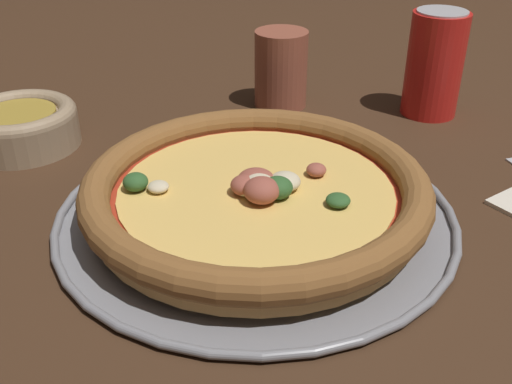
# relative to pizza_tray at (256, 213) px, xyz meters

# --- Properties ---
(ground_plane) EXTENTS (3.00, 3.00, 0.00)m
(ground_plane) POSITION_rel_pizza_tray_xyz_m (0.00, 0.00, -0.00)
(ground_plane) COLOR #3D2616
(pizza_tray) EXTENTS (0.35, 0.35, 0.01)m
(pizza_tray) POSITION_rel_pizza_tray_xyz_m (0.00, 0.00, 0.00)
(pizza_tray) COLOR gray
(pizza_tray) RESTS_ON ground_plane
(pizza) EXTENTS (0.30, 0.30, 0.04)m
(pizza) POSITION_rel_pizza_tray_xyz_m (0.00, 0.00, 0.02)
(pizza) COLOR tan
(pizza) RESTS_ON pizza_tray
(bowl_near) EXTENTS (0.12, 0.12, 0.05)m
(bowl_near) POSITION_rel_pizza_tray_xyz_m (0.22, -0.20, 0.02)
(bowl_near) COLOR #9E8466
(bowl_near) RESTS_ON ground_plane
(drinking_cup) EXTENTS (0.06, 0.06, 0.09)m
(drinking_cup) POSITION_rel_pizza_tray_xyz_m (-0.09, -0.25, 0.04)
(drinking_cup) COLOR brown
(drinking_cup) RESTS_ON ground_plane
(beverage_can) EXTENTS (0.07, 0.07, 0.12)m
(beverage_can) POSITION_rel_pizza_tray_xyz_m (-0.26, -0.19, 0.06)
(beverage_can) COLOR red
(beverage_can) RESTS_ON ground_plane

